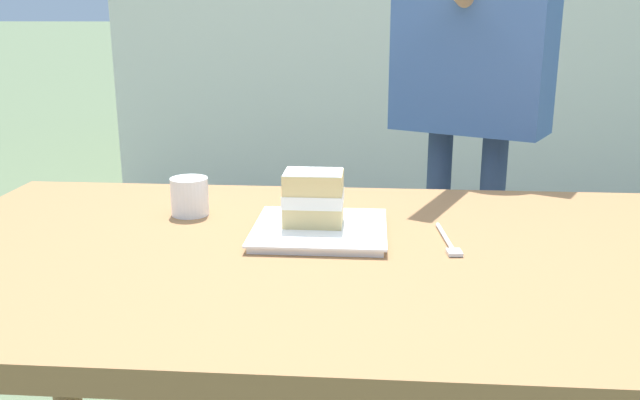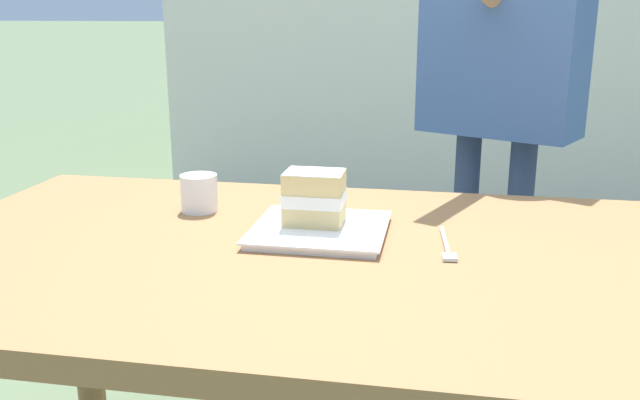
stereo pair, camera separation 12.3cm
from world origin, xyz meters
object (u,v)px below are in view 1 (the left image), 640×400
object	(u,v)px
dessert_fork	(448,241)
cake_slice	(313,198)
dessert_plate	(320,230)
diner_person	(473,41)
coffee_cup	(190,196)
patio_table	(342,295)

from	to	relation	value
dessert_fork	cake_slice	bearing A→B (deg)	-11.16
dessert_plate	diner_person	distance (m)	0.84
cake_slice	coffee_cup	size ratio (longest dim) A/B	1.44
cake_slice	diner_person	world-z (taller)	diner_person
patio_table	coffee_cup	xyz separation A→B (m)	(0.32, -0.18, 0.12)
patio_table	diner_person	xyz separation A→B (m)	(-0.31, -0.78, 0.41)
patio_table	dessert_plate	xyz separation A→B (m)	(0.04, -0.08, 0.09)
diner_person	cake_slice	bearing A→B (deg)	61.82
dessert_plate	patio_table	bearing A→B (deg)	119.97
patio_table	cake_slice	world-z (taller)	cake_slice
cake_slice	diner_person	distance (m)	0.82
dessert_plate	cake_slice	world-z (taller)	cake_slice
patio_table	diner_person	distance (m)	0.93
patio_table	coffee_cup	distance (m)	0.39
cake_slice	dessert_fork	world-z (taller)	cake_slice
patio_table	dessert_fork	world-z (taller)	dessert_fork
patio_table	dessert_plate	size ratio (longest dim) A/B	6.36
dessert_fork	coffee_cup	distance (m)	0.52
patio_table	cake_slice	bearing A→B (deg)	-57.73
cake_slice	dessert_fork	size ratio (longest dim) A/B	0.64
dessert_fork	coffee_cup	world-z (taller)	coffee_cup
cake_slice	coffee_cup	distance (m)	0.27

